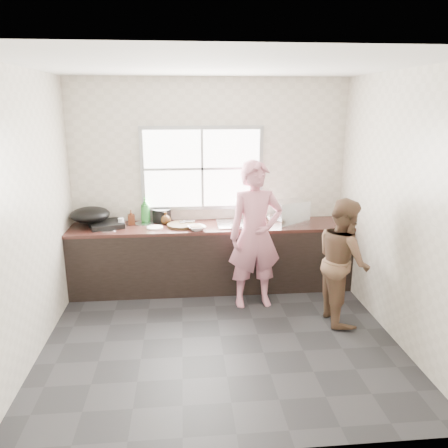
{
  "coord_description": "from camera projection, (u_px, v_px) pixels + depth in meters",
  "views": [
    {
      "loc": [
        -0.34,
        -4.11,
        2.38
      ],
      "look_at": [
        0.1,
        0.65,
        1.05
      ],
      "focal_mm": 35.0,
      "sensor_mm": 36.0,
      "label": 1
    }
  ],
  "objects": [
    {
      "name": "floor",
      "position": [
        220.0,
        337.0,
        4.62
      ],
      "size": [
        3.6,
        3.2,
        0.01
      ],
      "primitive_type": "cube",
      "color": "#242427",
      "rests_on": "ground"
    },
    {
      "name": "ceiling",
      "position": [
        220.0,
        65.0,
        3.89
      ],
      "size": [
        3.6,
        3.2,
        0.01
      ],
      "primitive_type": "cube",
      "color": "silver",
      "rests_on": "wall_back"
    },
    {
      "name": "wall_back",
      "position": [
        210.0,
        183.0,
        5.79
      ],
      "size": [
        3.6,
        0.01,
        2.7
      ],
      "primitive_type": "cube",
      "color": "beige",
      "rests_on": "ground"
    },
    {
      "name": "wall_left",
      "position": [
        28.0,
        217.0,
        4.09
      ],
      "size": [
        0.01,
        3.2,
        2.7
      ],
      "primitive_type": "cube",
      "color": "beige",
      "rests_on": "ground"
    },
    {
      "name": "wall_right",
      "position": [
        398.0,
        208.0,
        4.41
      ],
      "size": [
        0.01,
        3.2,
        2.7
      ],
      "primitive_type": "cube",
      "color": "silver",
      "rests_on": "ground"
    },
    {
      "name": "wall_front",
      "position": [
        242.0,
        275.0,
        2.71
      ],
      "size": [
        3.6,
        0.01,
        2.7
      ],
      "primitive_type": "cube",
      "color": "beige",
      "rests_on": "ground"
    },
    {
      "name": "cabinet",
      "position": [
        212.0,
        258.0,
        5.74
      ],
      "size": [
        3.6,
        0.62,
        0.82
      ],
      "primitive_type": "cube",
      "color": "black",
      "rests_on": "floor"
    },
    {
      "name": "countertop",
      "position": [
        212.0,
        227.0,
        5.63
      ],
      "size": [
        3.6,
        0.64,
        0.04
      ],
      "primitive_type": "cube",
      "color": "#351A15",
      "rests_on": "cabinet"
    },
    {
      "name": "sink",
      "position": [
        239.0,
        224.0,
        5.65
      ],
      "size": [
        0.55,
        0.45,
        0.02
      ],
      "primitive_type": "cube",
      "color": "silver",
      "rests_on": "countertop"
    },
    {
      "name": "faucet",
      "position": [
        237.0,
        210.0,
        5.8
      ],
      "size": [
        0.02,
        0.02,
        0.3
      ],
      "primitive_type": "cylinder",
      "color": "silver",
      "rests_on": "countertop"
    },
    {
      "name": "window_frame",
      "position": [
        202.0,
        168.0,
        5.71
      ],
      "size": [
        1.6,
        0.05,
        1.1
      ],
      "primitive_type": "cube",
      "color": "#9EA0A5",
      "rests_on": "wall_back"
    },
    {
      "name": "window_glazing",
      "position": [
        202.0,
        169.0,
        5.69
      ],
      "size": [
        1.5,
        0.01,
        1.0
      ],
      "primitive_type": "cube",
      "color": "white",
      "rests_on": "window_frame"
    },
    {
      "name": "woman",
      "position": [
        255.0,
        240.0,
        5.14
      ],
      "size": [
        0.63,
        0.45,
        1.64
      ],
      "primitive_type": "imported",
      "rotation": [
        0.0,
        0.0,
        0.09
      ],
      "color": "#D27E92",
      "rests_on": "floor"
    },
    {
      "name": "person_side",
      "position": [
        343.0,
        261.0,
        4.81
      ],
      "size": [
        0.55,
        0.7,
        1.4
      ],
      "primitive_type": "imported",
      "rotation": [
        0.0,
        0.0,
        1.59
      ],
      "color": "brown",
      "rests_on": "floor"
    },
    {
      "name": "cutting_board",
      "position": [
        181.0,
        225.0,
        5.55
      ],
      "size": [
        0.46,
        0.46,
        0.04
      ],
      "primitive_type": "cylinder",
      "rotation": [
        0.0,
        0.0,
        0.38
      ],
      "color": "#322513",
      "rests_on": "countertop"
    },
    {
      "name": "cleaver",
      "position": [
        187.0,
        221.0,
        5.63
      ],
      "size": [
        0.2,
        0.12,
        0.01
      ],
      "primitive_type": "cube",
      "rotation": [
        0.0,
        0.0,
        0.16
      ],
      "color": "silver",
      "rests_on": "cutting_board"
    },
    {
      "name": "bowl_mince",
      "position": [
        197.0,
        228.0,
        5.39
      ],
      "size": [
        0.28,
        0.28,
        0.05
      ],
      "primitive_type": "imported",
      "rotation": [
        0.0,
        0.0,
        0.4
      ],
      "color": "silver",
      "rests_on": "countertop"
    },
    {
      "name": "bowl_crabs",
      "position": [
        276.0,
        219.0,
        5.78
      ],
      "size": [
        0.25,
        0.25,
        0.06
      ],
      "primitive_type": "imported",
      "rotation": [
        0.0,
        0.0,
        0.39
      ],
      "color": "white",
      "rests_on": "countertop"
    },
    {
      "name": "bowl_held",
      "position": [
        237.0,
        227.0,
        5.44
      ],
      "size": [
        0.24,
        0.24,
        0.06
      ],
      "primitive_type": "imported",
      "rotation": [
        0.0,
        0.0,
        0.3
      ],
      "color": "white",
      "rests_on": "countertop"
    },
    {
      "name": "black_pot",
      "position": [
        162.0,
        215.0,
        5.76
      ],
      "size": [
        0.27,
        0.27,
        0.17
      ],
      "primitive_type": "cylinder",
      "rotation": [
        0.0,
        0.0,
        -0.14
      ],
      "color": "black",
      "rests_on": "countertop"
    },
    {
      "name": "plate_food",
      "position": [
        155.0,
        227.0,
        5.48
      ],
      "size": [
        0.25,
        0.25,
        0.02
      ],
      "primitive_type": "cylinder",
      "rotation": [
        0.0,
        0.0,
        -0.23
      ],
      "color": "white",
      "rests_on": "countertop"
    },
    {
      "name": "bottle_green",
      "position": [
        145.0,
        210.0,
        5.72
      ],
      "size": [
        0.17,
        0.17,
        0.33
      ],
      "primitive_type": "imported",
      "rotation": [
        0.0,
        0.0,
        0.41
      ],
      "color": "#2B8432",
      "rests_on": "countertop"
    },
    {
      "name": "bottle_brown_tall",
      "position": [
        131.0,
        218.0,
        5.63
      ],
      "size": [
        0.09,
        0.09,
        0.18
      ],
      "primitive_type": "imported",
      "rotation": [
        0.0,
        0.0,
        0.18
      ],
      "color": "#4F2513",
      "rests_on": "countertop"
    },
    {
      "name": "bottle_brown_short",
      "position": [
        166.0,
        218.0,
        5.65
      ],
      "size": [
        0.15,
        0.15,
        0.15
      ],
      "primitive_type": "imported",
      "rotation": [
        0.0,
        0.0,
        -0.33
      ],
      "color": "#3E250F",
      "rests_on": "countertop"
    },
    {
      "name": "glass_jar",
      "position": [
        121.0,
        222.0,
        5.54
      ],
      "size": [
        0.09,
        0.09,
        0.11
      ],
      "primitive_type": "cylinder",
      "rotation": [
        0.0,
        0.0,
        0.17
      ],
      "color": "silver",
      "rests_on": "countertop"
    },
    {
      "name": "burner",
      "position": [
        106.0,
        224.0,
        5.54
      ],
      "size": [
        0.51,
        0.51,
        0.06
      ],
      "primitive_type": "cube",
      "rotation": [
        0.0,
        0.0,
        0.33
      ],
      "color": "black",
      "rests_on": "countertop"
    },
    {
      "name": "wok",
      "position": [
        90.0,
        215.0,
        5.53
      ],
      "size": [
        0.52,
        0.52,
        0.19
      ],
      "primitive_type": "ellipsoid",
      "rotation": [
        0.0,
        0.0,
        0.06
      ],
      "color": "black",
      "rests_on": "burner"
    },
    {
      "name": "dish_rack",
      "position": [
        290.0,
        213.0,
        5.61
      ],
      "size": [
        0.49,
        0.41,
        0.31
      ],
      "primitive_type": "cube",
      "rotation": [
        0.0,
        0.0,
        0.32
      ],
      "color": "silver",
      "rests_on": "countertop"
    },
    {
      "name": "pot_lid_left",
      "position": [
        107.0,
        230.0,
        5.4
      ],
      "size": [
        0.23,
        0.23,
        0.01
      ],
      "primitive_type": "cylinder",
      "rotation": [
        0.0,
        0.0,
        -0.03
      ],
      "color": "#B2B5B9",
      "rests_on": "countertop"
    },
    {
      "name": "pot_lid_right",
      "position": [
        145.0,
        223.0,
        5.68
      ],
      "size": [
        0.27,
        0.27,
        0.01
      ],
      "primitive_type": "cylinder",
      "rotation": [
        0.0,
        0.0,
        0.09
      ],
      "color": "silver",
      "rests_on": "countertop"
    }
  ]
}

